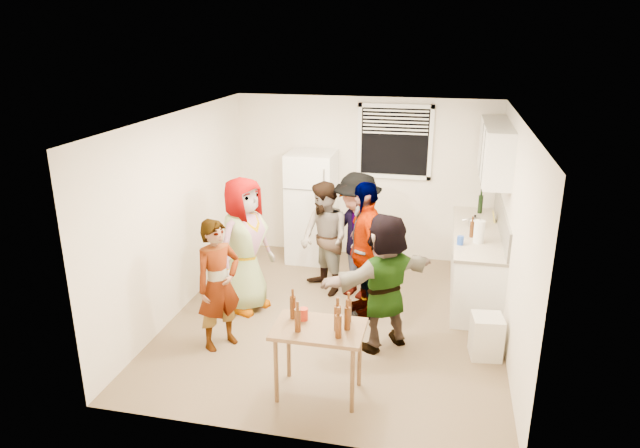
% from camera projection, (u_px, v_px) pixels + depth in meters
% --- Properties ---
extents(room, '(4.00, 4.50, 2.50)m').
position_uv_depth(room, '(336.00, 319.00, 7.14)').
color(room, white).
rests_on(room, ground).
extents(window, '(1.12, 0.10, 1.06)m').
position_uv_depth(window, '(395.00, 142.00, 8.50)').
color(window, white).
rests_on(window, room).
extents(refrigerator, '(0.70, 0.70, 1.70)m').
position_uv_depth(refrigerator, '(312.00, 207.00, 8.76)').
color(refrigerator, white).
rests_on(refrigerator, ground).
extents(counter_lower, '(0.60, 2.20, 0.86)m').
position_uv_depth(counter_lower, '(475.00, 264.00, 7.72)').
color(counter_lower, white).
rests_on(counter_lower, ground).
extents(countertop, '(0.64, 2.22, 0.04)m').
position_uv_depth(countertop, '(478.00, 232.00, 7.57)').
color(countertop, beige).
rests_on(countertop, counter_lower).
extents(backsplash, '(0.03, 2.20, 0.36)m').
position_uv_depth(backsplash, '(502.00, 220.00, 7.45)').
color(backsplash, '#B0ACA1').
rests_on(backsplash, countertop).
extents(upper_cabinets, '(0.34, 1.60, 0.70)m').
position_uv_depth(upper_cabinets, '(495.00, 150.00, 7.39)').
color(upper_cabinets, white).
rests_on(upper_cabinets, room).
extents(kettle, '(0.27, 0.24, 0.19)m').
position_uv_depth(kettle, '(474.00, 227.00, 7.70)').
color(kettle, silver).
rests_on(kettle, countertop).
extents(paper_towel, '(0.13, 0.13, 0.29)m').
position_uv_depth(paper_towel, '(478.00, 242.00, 7.16)').
color(paper_towel, white).
rests_on(paper_towel, countertop).
extents(wine_bottle, '(0.07, 0.07, 0.27)m').
position_uv_depth(wine_bottle, '(480.00, 213.00, 8.31)').
color(wine_bottle, black).
rests_on(wine_bottle, countertop).
extents(beer_bottle_counter, '(0.05, 0.05, 0.21)m').
position_uv_depth(beer_bottle_counter, '(471.00, 237.00, 7.35)').
color(beer_bottle_counter, '#47230C').
rests_on(beer_bottle_counter, countertop).
extents(blue_cup, '(0.08, 0.08, 0.11)m').
position_uv_depth(blue_cup, '(460.00, 245.00, 7.09)').
color(blue_cup, blue).
rests_on(blue_cup, countertop).
extents(picture_frame, '(0.02, 0.16, 0.13)m').
position_uv_depth(picture_frame, '(494.00, 217.00, 7.92)').
color(picture_frame, gold).
rests_on(picture_frame, countertop).
extents(trash_bin, '(0.36, 0.36, 0.48)m').
position_uv_depth(trash_bin, '(486.00, 336.00, 6.25)').
color(trash_bin, silver).
rests_on(trash_bin, ground).
extents(serving_table, '(0.87, 0.58, 0.74)m').
position_uv_depth(serving_table, '(319.00, 393.00, 5.68)').
color(serving_table, brown).
rests_on(serving_table, ground).
extents(beer_bottle_table, '(0.07, 0.07, 0.25)m').
position_uv_depth(beer_bottle_table, '(337.00, 330.00, 5.39)').
color(beer_bottle_table, '#47230C').
rests_on(beer_bottle_table, serving_table).
extents(red_cup, '(0.09, 0.09, 0.12)m').
position_uv_depth(red_cup, '(304.00, 320.00, 5.59)').
color(red_cup, '#A82611').
rests_on(red_cup, serving_table).
extents(guest_grey, '(1.94, 1.49, 0.56)m').
position_uv_depth(guest_grey, '(247.00, 307.00, 7.43)').
color(guest_grey, gray).
rests_on(guest_grey, ground).
extents(guest_stripe, '(1.55, 1.33, 0.36)m').
position_uv_depth(guest_stripe, '(222.00, 344.00, 6.56)').
color(guest_stripe, '#141933').
rests_on(guest_stripe, ground).
extents(guest_back_left, '(1.63, 1.61, 0.59)m').
position_uv_depth(guest_back_left, '(324.00, 291.00, 7.90)').
color(guest_back_left, '#4F3220').
rests_on(guest_back_left, ground).
extents(guest_back_right, '(1.71, 2.01, 0.64)m').
position_uv_depth(guest_back_right, '(356.00, 295.00, 7.78)').
color(guest_back_right, '#424348').
rests_on(guest_back_right, ground).
extents(guest_black, '(2.00, 1.65, 0.42)m').
position_uv_depth(guest_black, '(363.00, 313.00, 7.27)').
color(guest_black, black).
rests_on(guest_black, ground).
extents(guest_orange, '(2.15, 2.16, 0.47)m').
position_uv_depth(guest_orange, '(382.00, 345.00, 6.55)').
color(guest_orange, '#D16B51').
rests_on(guest_orange, ground).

